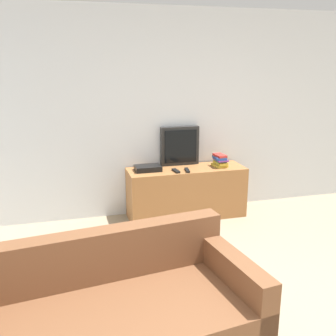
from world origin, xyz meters
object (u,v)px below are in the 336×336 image
(set_top_box, at_px, (148,168))
(television, at_px, (180,146))
(couch, at_px, (103,329))
(remote_on_stand, at_px, (187,170))
(remote_secondary, at_px, (176,171))
(tv_stand, at_px, (186,192))
(book_stack, at_px, (220,161))

(set_top_box, bearing_deg, television, 21.12)
(television, distance_m, couch, 2.92)
(television, height_order, remote_on_stand, television)
(television, distance_m, remote_secondary, 0.42)
(television, xyz_separation_m, set_top_box, (-0.46, -0.18, -0.22))
(tv_stand, relative_size, couch, 0.71)
(couch, relative_size, book_stack, 9.23)
(tv_stand, xyz_separation_m, set_top_box, (-0.50, 0.02, 0.35))
(remote_secondary, height_order, set_top_box, set_top_box)
(tv_stand, xyz_separation_m, couch, (-1.32, -2.35, -0.04))
(couch, bearing_deg, remote_on_stand, 52.28)
(couch, height_order, remote_secondary, couch)
(tv_stand, distance_m, remote_secondary, 0.40)
(television, xyz_separation_m, book_stack, (0.47, -0.23, -0.17))
(couch, height_order, set_top_box, couch)
(tv_stand, height_order, set_top_box, set_top_box)
(tv_stand, relative_size, book_stack, 6.55)
(book_stack, bearing_deg, remote_on_stand, -167.82)
(remote_on_stand, distance_m, remote_secondary, 0.14)
(tv_stand, height_order, remote_secondary, remote_secondary)
(tv_stand, distance_m, remote_on_stand, 0.36)
(television, bearing_deg, book_stack, -25.78)
(book_stack, relative_size, remote_secondary, 1.34)
(remote_secondary, bearing_deg, tv_stand, 34.53)
(remote_on_stand, xyz_separation_m, remote_secondary, (-0.14, 0.01, 0.00))
(couch, relative_size, remote_secondary, 12.34)
(book_stack, xyz_separation_m, set_top_box, (-0.94, 0.05, -0.05))
(remote_on_stand, bearing_deg, set_top_box, 161.94)
(television, relative_size, remote_secondary, 2.95)
(book_stack, height_order, set_top_box, book_stack)
(book_stack, relative_size, set_top_box, 0.72)
(set_top_box, bearing_deg, couch, -109.16)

